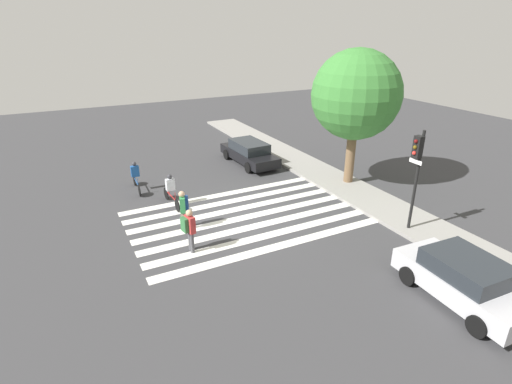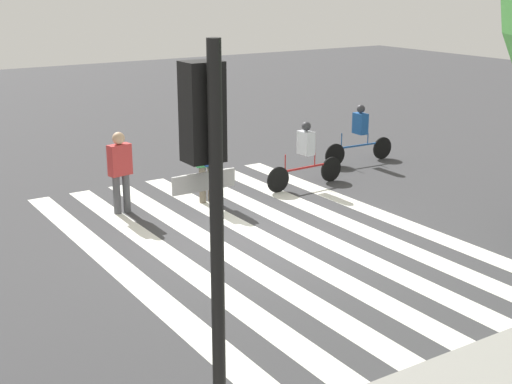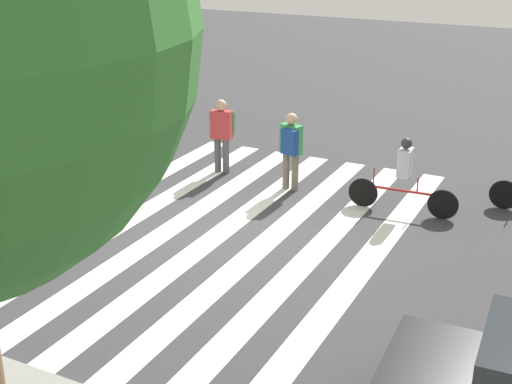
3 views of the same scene
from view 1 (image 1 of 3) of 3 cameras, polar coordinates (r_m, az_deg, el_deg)
The scene contains 11 objects.
ground_plane at distance 17.92m, azimuth -1.65°, elevation -3.67°, with size 60.00×60.00×0.00m, color #38383A.
sidewalk_curb at distance 21.08m, azimuth 13.87°, elevation 0.08°, with size 36.00×2.50×0.14m.
crosswalk_stripes at distance 17.91m, azimuth -1.65°, elevation -3.66°, with size 6.20×10.00×0.01m.
traffic_light at distance 16.78m, azimuth 21.98°, elevation 3.87°, with size 0.60×0.50×4.30m.
street_tree at distance 21.00m, azimuth 14.11°, elevation 13.26°, with size 4.49×4.49×7.00m.
pedestrian_adult_yellow_jacket at distance 16.84m, azimuth -10.33°, elevation -2.09°, with size 0.51×0.47×1.72m.
pedestrian_child_with_backpack at distance 15.12m, azimuth -9.53°, elevation -5.02°, with size 0.51×0.46×1.74m.
cyclist_near_curb at distance 21.37m, azimuth -16.84°, elevation 2.34°, with size 2.21×0.41×1.57m.
cyclist_mid_street at distance 19.18m, azimuth -12.11°, elevation 0.48°, with size 2.22×0.41×1.57m.
car_parked_silver_sedan at distance 24.60m, azimuth -0.98°, elevation 5.68°, with size 4.76×2.04×1.41m.
car_parked_dark_suv at distance 14.13m, azimuth 27.62°, elevation -10.98°, with size 4.31×2.21×1.49m.
Camera 1 is at (14.49, -6.82, 8.03)m, focal length 28.00 mm.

